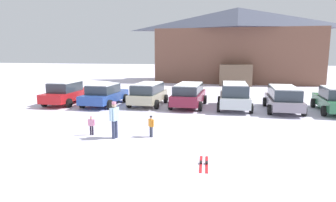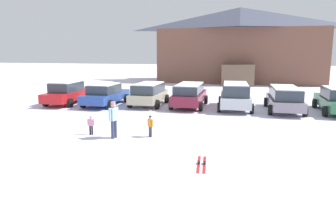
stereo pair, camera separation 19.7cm
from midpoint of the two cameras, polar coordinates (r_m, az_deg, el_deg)
The scene contains 12 objects.
ground at distance 9.14m, azimuth -6.13°, elevation -15.77°, with size 160.00×160.00×0.00m, color silver.
ski_lodge at distance 39.54m, azimuth 13.53°, elevation 10.39°, with size 20.34×9.72×9.28m.
parked_red_sedan at distance 23.60m, azimuth -18.30°, elevation 1.57°, with size 2.15×4.77×1.67m.
parked_blue_hatchback at distance 22.20m, azimuth -11.60°, elevation 1.29°, with size 2.39×4.69×1.58m.
parked_beige_suv at distance 21.70m, azimuth -3.40°, elevation 1.48°, with size 2.32×4.21×1.62m.
parked_maroon_van at distance 21.16m, azimuth 4.37°, elevation 1.29°, with size 2.33×4.62×1.64m.
parked_silver_wagon at distance 20.77m, azimuth 12.95°, elevation 1.08°, with size 2.33×4.45×1.77m.
parked_grey_wagon at distance 20.98m, azimuth 21.55°, elevation 0.54°, with size 2.25×4.79×1.61m.
skier_child_in_pink_snowsuit at distance 14.50m, azimuth -14.09°, elevation -4.32°, with size 0.33×0.17×0.89m.
skier_child_in_orange_jacket at distance 13.72m, azimuth -2.98°, elevation -4.59°, with size 0.30×0.26×0.99m.
skier_adult_in_blue_parka at distance 13.64m, azimuth -9.91°, elevation -3.14°, with size 0.35×0.60×1.67m.
pair_of_skis at distance 10.70m, azimuth 6.96°, elevation -11.80°, with size 0.40×1.60×0.08m.
Camera 2 is at (2.76, -7.81, 3.89)m, focal length 32.00 mm.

